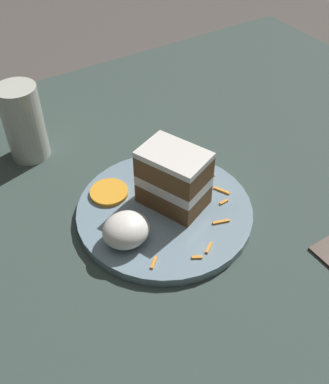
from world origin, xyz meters
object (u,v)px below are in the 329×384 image
Objects in this scene: plate at (164,211)px; cake_slice at (174,178)px; cream_dollop at (126,230)px; drinking_glass at (25,127)px; orange_garnish at (111,192)px.

cake_slice is at bearing -165.60° from plate.
drinking_glass is at bearing -81.73° from cream_dollop.
plate is 0.06m from cake_slice.
cake_slice is 0.85× the size of drinking_glass.
cake_slice reaches higher than plate.
cake_slice is (-0.02, -0.00, 0.05)m from plate.
cream_dollop is (0.08, 0.03, 0.03)m from plate.
cake_slice is 0.10m from orange_garnish.
plate is at bearing 171.90° from cake_slice.
cream_dollop reaches higher than orange_garnish.
cream_dollop is 1.12× the size of orange_garnish.
cream_dollop is 0.27m from drinking_glass.
cream_dollop is at bearing 75.11° from orange_garnish.
cake_slice reaches higher than orange_garnish.
cream_dollop reaches higher than plate.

